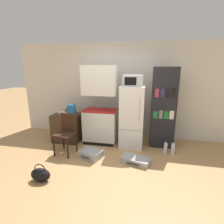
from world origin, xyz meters
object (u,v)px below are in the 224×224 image
Objects in this scene: bottle_blue_soda at (75,110)px; bottle_milk_white at (63,112)px; suitcase_small_flat at (136,160)px; cereal_box at (71,111)px; microwave at (133,81)px; bottle_clear_short at (65,114)px; side_table at (67,127)px; handbag at (41,175)px; water_bottle_middle at (166,148)px; bookshelf at (163,108)px; kitchen_hutch at (100,108)px; refrigerator at (132,117)px; bottle_ketchup_red at (67,111)px; chair at (67,130)px; water_bottle_front at (173,149)px; bowl at (60,112)px; suitcase_large_flat at (91,154)px.

bottle_milk_white is at bearing -154.86° from bottle_blue_soda.
cereal_box is at bearing 175.17° from suitcase_small_flat.
microwave is 3.27× the size of bottle_clear_short.
microwave is at bearing 117.44° from suitcase_small_flat.
side_table is at bearing -179.70° from microwave.
water_bottle_middle is at bearing 34.04° from handbag.
water_bottle_middle is (0.08, -0.38, -0.86)m from bookshelf.
microwave is 1.74m from bottle_blue_soda.
microwave reaches higher than handbag.
refrigerator is at bearing -3.15° from kitchen_hutch.
bottle_ketchup_red is at bearing 178.55° from microwave.
chair reaches higher than side_table.
bottle_ketchup_red is 2.25m from suitcase_small_flat.
chair is at bearing -169.50° from water_bottle_middle.
chair reaches higher than water_bottle_front.
bottle_ketchup_red is at bearing 61.48° from bottle_milk_white.
handbag is at bearing -129.05° from microwave.
cereal_box is 0.58m from chair.
bookshelf is at bearing 1.94° from bowl.
bottle_milk_white is 0.22× the size of suitcase_small_flat.
chair is at bearing -130.84° from kitchen_hutch.
microwave is (1.75, 0.01, 1.29)m from side_table.
bottle_ketchup_red is at bearing 122.19° from chair.
water_bottle_front reaches higher than water_bottle_middle.
bottle_milk_white reaches higher than side_table.
bottle_blue_soda is 0.30× the size of chair.
kitchen_hutch reaches higher than side_table.
side_table is 4.72× the size of bottle_ketchup_red.
handbag is at bearing -133.91° from suitcase_small_flat.
bottle_milk_white is 0.40× the size of handbag.
bottle_blue_soda is 1.36m from suitcase_large_flat.
water_bottle_middle reaches higher than suitcase_large_flat.
water_bottle_middle is at bearing -6.28° from bottle_ketchup_red.
side_table is 5.18× the size of bottle_milk_white.
microwave is at bearing 50.95° from handbag.
kitchen_hutch is 1.20m from suitcase_large_flat.
water_bottle_middle is (2.58, -0.23, -0.25)m from side_table.
chair is at bearing 90.21° from handbag.
bottle_blue_soda is at bearing 53.06° from bottle_clear_short.
bottle_clear_short reaches higher than handbag.
suitcase_small_flat is at bearing 2.37° from chair.
refrigerator reaches higher than suitcase_large_flat.
suitcase_large_flat is at bearing -166.54° from suitcase_small_flat.
suitcase_small_flat is at bearing -146.30° from water_bottle_front.
handbag is (-0.61, -1.82, -0.81)m from kitchen_hutch.
microwave is 0.81× the size of suitcase_large_flat.
cereal_box is at bearing -7.33° from bottle_clear_short.
water_bottle_middle is (2.27, 1.54, 0.00)m from handbag.
microwave is (0.83, -0.05, 0.72)m from kitchen_hutch.
bottle_milk_white is 0.45× the size of water_bottle_front.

